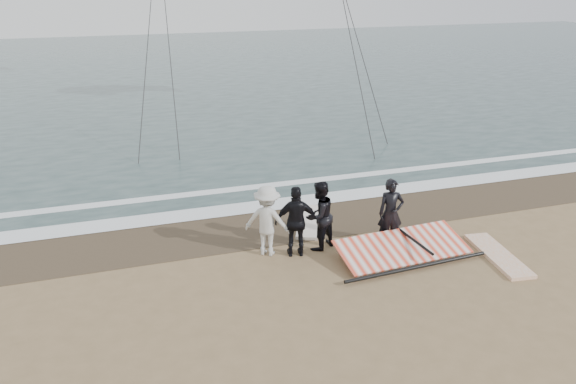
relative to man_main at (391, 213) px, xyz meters
name	(u,v)px	position (x,y,z in m)	size (l,w,h in m)	color
ground	(383,294)	(-1.31, -2.29, -0.94)	(120.00, 120.00, 0.00)	#8C704C
sea	(183,70)	(-1.31, 30.71, -0.93)	(120.00, 54.00, 0.02)	#233838
wet_sand	(316,218)	(-1.31, 2.21, -0.94)	(120.00, 2.80, 0.01)	#4C3D2B
foam_near	(301,201)	(-1.31, 3.61, -0.92)	(120.00, 0.90, 0.01)	white
foam_far	(285,183)	(-1.31, 5.31, -0.92)	(120.00, 0.45, 0.01)	white
man_main	(391,213)	(0.00, 0.00, 0.00)	(0.69, 0.45, 1.89)	black
board_white	(498,255)	(2.40, -1.55, -0.90)	(0.69, 2.45, 0.10)	white
board_cream	(309,222)	(-1.62, 1.98, -0.90)	(0.62, 2.34, 0.10)	silver
trio_cluster	(292,219)	(-2.68, 0.38, 0.01)	(2.69, 1.28, 1.93)	black
sail_rig	(398,248)	(-0.07, -0.63, -0.75)	(4.06, 1.91, 0.49)	black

